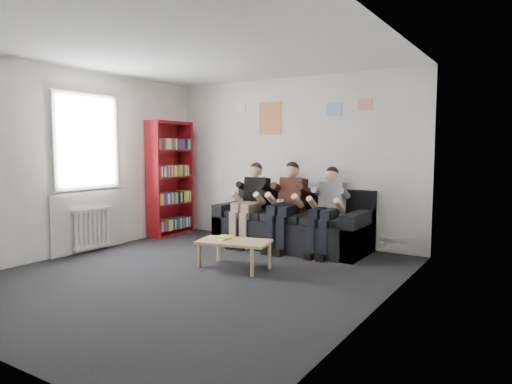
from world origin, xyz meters
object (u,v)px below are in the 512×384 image
person_left (250,204)px  person_right (327,210)px  coffee_table (234,244)px  bookshelf (170,179)px  sofa (293,227)px  person_middle (286,206)px

person_left → person_right: person_left is taller
person_right → coffee_table: bearing=-119.1°
bookshelf → person_left: bookshelf is taller
person_left → person_right: bearing=-8.4°
sofa → coffee_table: 1.51m
sofa → person_left: (-0.66, -0.21, 0.34)m
bookshelf → person_left: size_ratio=1.53×
sofa → person_right: size_ratio=1.85×
person_left → person_right: (1.32, 0.00, -0.01)m
sofa → coffee_table: (-0.05, -1.51, -0.01)m
sofa → person_right: (0.66, -0.20, 0.33)m
bookshelf → person_middle: (2.34, 0.02, -0.33)m
sofa → person_middle: bearing=-90.0°
bookshelf → person_middle: 2.37m
person_left → person_middle: 0.66m
bookshelf → person_middle: bookshelf is taller
bookshelf → person_middle: bearing=-2.9°
coffee_table → person_middle: person_middle is taller
sofa → bookshelf: (-2.34, -0.23, 0.68)m
sofa → person_left: 0.77m
bookshelf → sofa: bearing=2.1°
bookshelf → coffee_table: bearing=-32.7°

